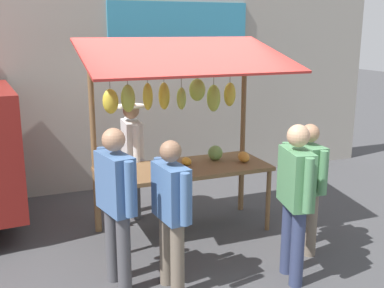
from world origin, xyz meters
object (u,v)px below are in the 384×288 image
(vendor_with_sunhat, at_px, (132,151))
(shopper_with_ponytail, at_px, (116,197))
(shopper_in_striped_shirt, at_px, (307,180))
(market_stall, at_px, (183,114))
(shopper_in_grey_tee, at_px, (171,207))
(shopper_with_shopping_bag, at_px, (295,192))

(vendor_with_sunhat, height_order, shopper_with_ponytail, shopper_with_ponytail)
(shopper_in_striped_shirt, bearing_deg, vendor_with_sunhat, 44.07)
(market_stall, relative_size, vendor_with_sunhat, 1.54)
(shopper_in_striped_shirt, xyz_separation_m, shopper_in_grey_tee, (1.76, 0.24, 0.01))
(vendor_with_sunhat, relative_size, shopper_in_striped_shirt, 1.05)
(vendor_with_sunhat, bearing_deg, shopper_in_striped_shirt, 45.11)
(market_stall, relative_size, shopper_in_striped_shirt, 1.61)
(vendor_with_sunhat, height_order, shopper_in_grey_tee, vendor_with_sunhat)
(market_stall, relative_size, shopper_in_grey_tee, 1.59)
(market_stall, xyz_separation_m, shopper_with_shopping_bag, (-0.60, 1.65, -0.58))
(vendor_with_sunhat, bearing_deg, shopper_with_ponytail, -16.03)
(vendor_with_sunhat, height_order, shopper_with_shopping_bag, shopper_with_shopping_bag)
(market_stall, height_order, shopper_with_shopping_bag, market_stall)
(shopper_with_ponytail, xyz_separation_m, shopper_with_shopping_bag, (-1.74, 0.54, 0.00))
(shopper_in_striped_shirt, relative_size, shopper_with_ponytail, 0.93)
(shopper_with_ponytail, bearing_deg, shopper_in_grey_tee, -130.95)
(shopper_with_ponytail, xyz_separation_m, shopper_in_grey_tee, (-0.49, 0.26, -0.08))
(shopper_in_striped_shirt, distance_m, shopper_with_shopping_bag, 0.73)
(market_stall, distance_m, shopper_in_striped_shirt, 1.73)
(shopper_with_ponytail, bearing_deg, shopper_with_shopping_bag, -119.71)
(market_stall, xyz_separation_m, vendor_with_sunhat, (0.50, -0.68, -0.60))
(shopper_in_striped_shirt, distance_m, shopper_with_ponytail, 2.25)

